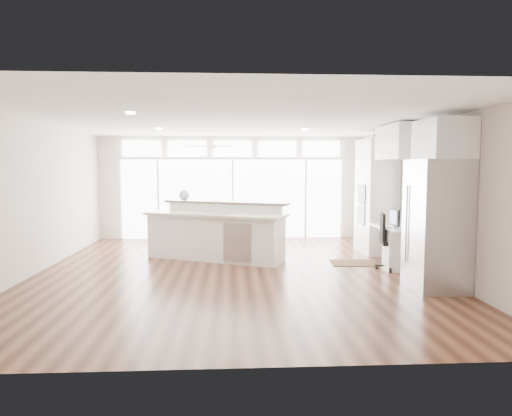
{
  "coord_description": "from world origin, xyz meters",
  "views": [
    {
      "loc": [
        -0.03,
        -8.11,
        1.87
      ],
      "look_at": [
        0.44,
        0.6,
        1.1
      ],
      "focal_mm": 32.0,
      "sensor_mm": 36.0,
      "label": 1
    }
  ],
  "objects": [
    {
      "name": "glass_wall",
      "position": [
        0.0,
        3.94,
        1.05
      ],
      "size": [
        5.8,
        0.06,
        2.08
      ],
      "primitive_type": "cube",
      "color": "white",
      "rests_on": "wall_back"
    },
    {
      "name": "recessed_lights",
      "position": [
        0.0,
        0.2,
        2.68
      ],
      "size": [
        3.4,
        3.0,
        0.02
      ],
      "primitive_type": "cube",
      "color": "white",
      "rests_on": "ceiling"
    },
    {
      "name": "floor",
      "position": [
        0.0,
        0.0,
        -0.01
      ],
      "size": [
        7.0,
        8.0,
        0.02
      ],
      "primitive_type": "cube",
      "color": "#3D1F12",
      "rests_on": "ground"
    },
    {
      "name": "ceiling",
      "position": [
        0.0,
        0.0,
        2.7
      ],
      "size": [
        7.0,
        8.0,
        0.02
      ],
      "primitive_type": "cube",
      "color": "white",
      "rests_on": "wall_back"
    },
    {
      "name": "desk_nook",
      "position": [
        3.13,
        0.3,
        0.38
      ],
      "size": [
        0.72,
        1.3,
        0.76
      ],
      "primitive_type": "cube",
      "color": "white",
      "rests_on": "floor"
    },
    {
      "name": "desk_window",
      "position": [
        3.46,
        0.3,
        1.55
      ],
      "size": [
        0.04,
        0.85,
        0.85
      ],
      "primitive_type": "cube",
      "color": "white",
      "rests_on": "wall_right"
    },
    {
      "name": "keyboard",
      "position": [
        2.88,
        0.3,
        0.77
      ],
      "size": [
        0.14,
        0.31,
        0.01
      ],
      "primitive_type": "cube",
      "rotation": [
        0.0,
        0.0,
        0.11
      ],
      "color": "silver",
      "rests_on": "desk_nook"
    },
    {
      "name": "fridge_cabinet",
      "position": [
        3.17,
        -1.35,
        2.3
      ],
      "size": [
        0.64,
        0.9,
        0.6
      ],
      "primitive_type": "cube",
      "color": "white",
      "rests_on": "wall_right"
    },
    {
      "name": "refrigerator",
      "position": [
        3.11,
        -1.35,
        1.0
      ],
      "size": [
        0.76,
        0.9,
        2.0
      ],
      "primitive_type": "cube",
      "color": "#B6B7BB",
      "rests_on": "floor"
    },
    {
      "name": "wall_right",
      "position": [
        3.5,
        0.0,
        1.35
      ],
      "size": [
        0.04,
        8.0,
        2.7
      ],
      "primitive_type": "cube",
      "color": "beige",
      "rests_on": "floor"
    },
    {
      "name": "upper_cabinets",
      "position": [
        3.17,
        0.3,
        2.35
      ],
      "size": [
        0.64,
        1.3,
        0.64
      ],
      "primitive_type": "cube",
      "color": "white",
      "rests_on": "wall_right"
    },
    {
      "name": "wall_back",
      "position": [
        0.0,
        4.0,
        1.35
      ],
      "size": [
        7.0,
        0.04,
        2.7
      ],
      "primitive_type": "cube",
      "color": "beige",
      "rests_on": "floor"
    },
    {
      "name": "monitor",
      "position": [
        3.05,
        0.3,
        0.94
      ],
      "size": [
        0.08,
        0.43,
        0.36
      ],
      "primitive_type": "cube",
      "rotation": [
        0.0,
        0.0,
        0.01
      ],
      "color": "black",
      "rests_on": "desk_nook"
    },
    {
      "name": "potted_plant",
      "position": [
        3.17,
        1.8,
        2.61
      ],
      "size": [
        0.27,
        0.3,
        0.21
      ],
      "primitive_type": "imported",
      "rotation": [
        0.0,
        0.0,
        -0.11
      ],
      "color": "#325B27",
      "rests_on": "oven_cabinet"
    },
    {
      "name": "kitchen_island",
      "position": [
        -0.37,
        1.16,
        0.58
      ],
      "size": [
        3.11,
        2.22,
        1.16
      ],
      "primitive_type": "cube",
      "rotation": [
        0.0,
        0.0,
        -0.43
      ],
      "color": "white",
      "rests_on": "floor"
    },
    {
      "name": "framed_photos",
      "position": [
        3.46,
        0.92,
        1.4
      ],
      "size": [
        0.06,
        0.22,
        0.8
      ],
      "primitive_type": "cube",
      "color": "black",
      "rests_on": "wall_right"
    },
    {
      "name": "oven_cabinet",
      "position": [
        3.17,
        1.8,
        1.25
      ],
      "size": [
        0.64,
        1.2,
        2.5
      ],
      "primitive_type": "cube",
      "color": "white",
      "rests_on": "floor"
    },
    {
      "name": "office_chair",
      "position": [
        2.94,
        -0.01,
        0.52
      ],
      "size": [
        0.62,
        0.59,
        1.03
      ],
      "primitive_type": "cube",
      "rotation": [
        0.0,
        0.0,
        -0.2
      ],
      "color": "black",
      "rests_on": "floor"
    },
    {
      "name": "wall_left",
      "position": [
        -3.5,
        0.0,
        1.35
      ],
      "size": [
        0.04,
        8.0,
        2.7
      ],
      "primitive_type": "cube",
      "color": "beige",
      "rests_on": "floor"
    },
    {
      "name": "fishbowl",
      "position": [
        -1.06,
        1.92,
        1.28
      ],
      "size": [
        0.32,
        0.32,
        0.23
      ],
      "primitive_type": "sphere",
      "rotation": [
        0.0,
        0.0,
        -0.56
      ],
      "color": "silver",
      "rests_on": "kitchen_island"
    },
    {
      "name": "transom_row",
      "position": [
        0.0,
        3.94,
        2.38
      ],
      "size": [
        5.9,
        0.06,
        0.4
      ],
      "primitive_type": "cube",
      "color": "white",
      "rests_on": "wall_back"
    },
    {
      "name": "ceiling_fan",
      "position": [
        -0.5,
        2.8,
        2.48
      ],
      "size": [
        1.16,
        1.16,
        0.32
      ],
      "primitive_type": "cube",
      "color": "silver",
      "rests_on": "ceiling"
    },
    {
      "name": "rug",
      "position": [
        2.38,
        0.61,
        0.01
      ],
      "size": [
        0.95,
        0.72,
        0.01
      ],
      "primitive_type": "cube",
      "rotation": [
        0.0,
        0.0,
        -0.09
      ],
      "color": "#322110",
      "rests_on": "floor"
    },
    {
      "name": "wall_front",
      "position": [
        0.0,
        -4.0,
        1.35
      ],
      "size": [
        7.0,
        0.04,
        2.7
      ],
      "primitive_type": "cube",
      "color": "beige",
      "rests_on": "floor"
    }
  ]
}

